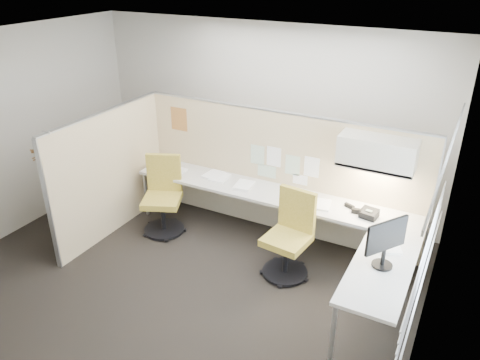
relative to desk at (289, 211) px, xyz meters
The scene contains 28 objects.
floor 1.58m from the desk, 129.58° to the right, with size 5.50×4.50×0.01m, color black.
ceiling 2.64m from the desk, 129.58° to the right, with size 5.50×4.50×0.01m, color white.
wall_back 1.66m from the desk, 129.62° to the left, with size 5.50×0.02×2.80m, color beige.
wall_front 3.59m from the desk, 105.41° to the right, with size 5.50×0.02×2.80m, color beige.
wall_left 3.93m from the desk, 162.99° to the right, with size 0.02×4.50×2.80m, color beige.
wall_right 2.28m from the desk, 31.75° to the right, with size 0.02×4.50×2.80m, color beige.
window_pane 2.32m from the desk, 32.11° to the right, with size 0.01×2.80×1.30m, color #9AA5B3.
partition_back 0.67m from the desk, 128.75° to the left, with size 4.10×0.06×1.75m, color #C8B88B.
partition_left 2.52m from the desk, 165.56° to the right, with size 0.06×2.20×1.75m, color #C8B88B.
desk is the anchor object (origin of this frame).
overhead_bin 1.35m from the desk, 15.24° to the left, with size 0.90×0.36×0.38m, color beige.
task_light_strip 1.22m from the desk, 15.24° to the left, with size 0.60×0.06×0.02m, color #FFEABF.
pinned_papers 0.69m from the desk, 124.37° to the left, with size 1.01×0.00×0.47m.
poster 2.19m from the desk, 167.47° to the left, with size 0.28×0.00×0.35m, color orange.
chair_left 1.82m from the desk, 169.66° to the right, with size 0.67×0.69×1.09m.
chair_right 0.49m from the desk, 65.99° to the right, with size 0.57×0.58×1.08m.
monitor 1.66m from the desk, 31.50° to the right, with size 0.31×0.44×0.54m.
phone 1.02m from the desk, ahead, with size 0.24×0.22×0.12m.
stapler 0.77m from the desk, 16.31° to the left, with size 0.14×0.04×0.05m, color black.
tape_dispenser 0.86m from the desk, ahead, with size 0.10×0.06×0.06m, color black.
coat_hook 3.06m from the desk, 148.40° to the right, with size 0.18×0.44×1.33m.
paper_stack_0 1.84m from the desk, behind, with size 0.23×0.30×0.03m, color white.
paper_stack_1 1.18m from the desk, behind, with size 0.23×0.30×0.02m, color white.
paper_stack_2 0.75m from the desk, behind, with size 0.23×0.30×0.04m, color white.
paper_stack_3 0.22m from the desk, 91.90° to the left, with size 0.23×0.30×0.02m, color white.
paper_stack_4 0.43m from the desk, 15.75° to the left, with size 0.23×0.30×0.03m, color white.
paper_stack_5 1.44m from the desk, 18.18° to the right, with size 0.23×0.30×0.02m, color white.
paper_stack_6 1.31m from the desk, 169.50° to the left, with size 0.23×0.30×0.03m, color white.
Camera 1 is at (2.85, -3.88, 3.61)m, focal length 35.00 mm.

